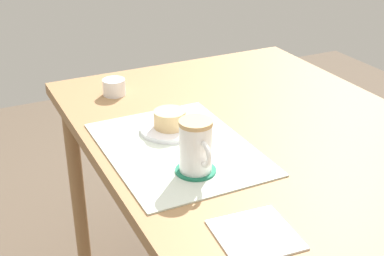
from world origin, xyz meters
name	(u,v)px	position (x,y,z in m)	size (l,w,h in m)	color
dining_table	(256,151)	(0.00, 0.00, 0.66)	(1.17, 0.90, 0.74)	#997047
placemat	(178,148)	(0.02, -0.25, 0.74)	(0.47, 0.35, 0.00)	silver
pastry_plate	(170,129)	(-0.08, -0.23, 0.75)	(0.16, 0.16, 0.01)	white
pastry	(170,119)	(-0.08, -0.23, 0.78)	(0.09, 0.09, 0.05)	#E5BC7F
coffee_coaster	(196,170)	(0.14, -0.26, 0.74)	(0.10, 0.10, 0.01)	#196B4C
coffee_mug	(196,146)	(0.14, -0.26, 0.81)	(0.11, 0.08, 0.13)	white
paper_napkin	(255,234)	(0.40, -0.26, 0.74)	(0.15, 0.15, 0.00)	white
sugar_bowl	(114,87)	(-0.39, -0.28, 0.76)	(0.07, 0.07, 0.05)	white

